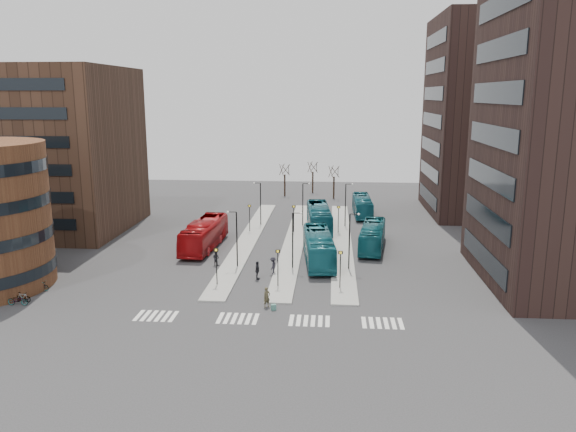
# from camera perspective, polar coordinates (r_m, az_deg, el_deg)

# --- Properties ---
(ground) EXTENTS (160.00, 160.00, 0.00)m
(ground) POSITION_cam_1_polar(r_m,az_deg,el_deg) (44.14, -4.69, -12.37)
(ground) COLOR #2C2C2F
(ground) RESTS_ON ground
(island_left) EXTENTS (2.50, 45.00, 0.15)m
(island_left) POSITION_cam_1_polar(r_m,az_deg,el_deg) (72.73, -4.05, -2.34)
(island_left) COLOR gray
(island_left) RESTS_ON ground
(island_mid) EXTENTS (2.50, 45.00, 0.15)m
(island_mid) POSITION_cam_1_polar(r_m,az_deg,el_deg) (72.10, 0.68, -2.44)
(island_mid) COLOR gray
(island_mid) RESTS_ON ground
(island_right) EXTENTS (2.50, 45.00, 0.15)m
(island_right) POSITION_cam_1_polar(r_m,az_deg,el_deg) (71.96, 5.45, -2.53)
(island_right) COLOR gray
(island_right) RESTS_ON ground
(suitcase) EXTENTS (0.51, 0.46, 0.51)m
(suitcase) POSITION_cam_1_polar(r_m,az_deg,el_deg) (49.42, -1.48, -9.25)
(suitcase) COLOR #1B3497
(suitcase) RESTS_ON ground
(red_bus) EXTENTS (3.58, 12.62, 3.48)m
(red_bus) POSITION_cam_1_polar(r_m,az_deg,el_deg) (68.91, -8.50, -1.84)
(red_bus) COLOR #A20C0F
(red_bus) RESTS_ON ground
(teal_bus_a) EXTENTS (4.07, 12.55, 3.43)m
(teal_bus_a) POSITION_cam_1_polar(r_m,az_deg,el_deg) (62.62, 3.13, -3.18)
(teal_bus_a) COLOR #155F6B
(teal_bus_a) RESTS_ON ground
(teal_bus_b) EXTENTS (3.95, 12.55, 3.44)m
(teal_bus_b) POSITION_cam_1_polar(r_m,az_deg,el_deg) (77.49, 3.17, -0.17)
(teal_bus_b) COLOR #145765
(teal_bus_b) RESTS_ON ground
(teal_bus_c) EXTENTS (4.00, 11.30, 3.08)m
(teal_bus_c) POSITION_cam_1_polar(r_m,az_deg,el_deg) (68.80, 8.57, -2.04)
(teal_bus_c) COLOR #145C67
(teal_bus_c) RESTS_ON ground
(teal_bus_d) EXTENTS (2.77, 10.87, 3.01)m
(teal_bus_d) POSITION_cam_1_polar(r_m,az_deg,el_deg) (87.43, 7.57, 1.03)
(teal_bus_d) COLOR #155A69
(teal_bus_d) RESTS_ON ground
(traveller) EXTENTS (0.79, 0.76, 1.82)m
(traveller) POSITION_cam_1_polar(r_m,az_deg,el_deg) (49.84, -2.17, -8.25)
(traveller) COLOR #453F29
(traveller) RESTS_ON ground
(commuter_a) EXTENTS (0.97, 0.87, 1.63)m
(commuter_a) POSITION_cam_1_polar(r_m,az_deg,el_deg) (62.07, -7.33, -4.27)
(commuter_a) COLOR black
(commuter_a) RESTS_ON ground
(commuter_b) EXTENTS (0.53, 1.14, 1.89)m
(commuter_b) POSITION_cam_1_polar(r_m,az_deg,el_deg) (57.03, -3.13, -5.55)
(commuter_b) COLOR black
(commuter_b) RESTS_ON ground
(commuter_c) EXTENTS (0.80, 1.23, 1.81)m
(commuter_c) POSITION_cam_1_polar(r_m,az_deg,el_deg) (58.74, -1.54, -5.04)
(commuter_c) COLOR black
(commuter_c) RESTS_ON ground
(bicycle_near) EXTENTS (1.86, 0.69, 0.97)m
(bicycle_near) POSITION_cam_1_polar(r_m,az_deg,el_deg) (55.79, -25.76, -7.71)
(bicycle_near) COLOR gray
(bicycle_near) RESTS_ON ground
(bicycle_mid) EXTENTS (1.57, 0.52, 0.93)m
(bicycle_mid) POSITION_cam_1_polar(r_m,az_deg,el_deg) (56.42, -25.37, -7.47)
(bicycle_mid) COLOR gray
(bicycle_mid) RESTS_ON ground
(bicycle_far) EXTENTS (1.88, 0.89, 0.95)m
(bicycle_far) POSITION_cam_1_polar(r_m,az_deg,el_deg) (58.98, -23.87, -6.49)
(bicycle_far) COLOR gray
(bicycle_far) RESTS_ON ground
(crosswalk_stripes) EXTENTS (22.35, 2.40, 0.01)m
(crosswalk_stripes) POSITION_cam_1_polar(r_m,az_deg,el_deg) (47.55, -1.79, -10.46)
(crosswalk_stripes) COLOR silver
(crosswalk_stripes) RESTS_ON ground
(office_block) EXTENTS (25.00, 20.12, 22.00)m
(office_block) POSITION_cam_1_polar(r_m,az_deg,el_deg) (84.39, -24.44, 6.16)
(office_block) COLOR #422B1E
(office_block) RESTS_ON ground
(tower_far) EXTENTS (20.12, 20.00, 30.00)m
(tower_far) POSITION_cam_1_polar(r_m,az_deg,el_deg) (93.14, 20.59, 9.42)
(tower_far) COLOR black
(tower_far) RESTS_ON ground
(sign_poles) EXTENTS (12.45, 22.12, 3.65)m
(sign_poles) POSITION_cam_1_polar(r_m,az_deg,el_deg) (64.78, -0.09, -2.00)
(sign_poles) COLOR black
(sign_poles) RESTS_ON ground
(lamp_posts) EXTENTS (14.04, 20.24, 6.12)m
(lamp_posts) POSITION_cam_1_polar(r_m,az_deg,el_deg) (69.30, 1.10, -0.07)
(lamp_posts) COLOR black
(lamp_posts) RESTS_ON ground
(bare_trees) EXTENTS (10.97, 8.14, 5.90)m
(bare_trees) POSITION_cam_1_polar(r_m,az_deg,el_deg) (103.51, 2.28, 3.55)
(bare_trees) COLOR black
(bare_trees) RESTS_ON ground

